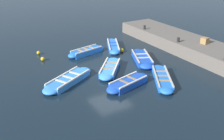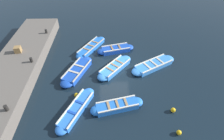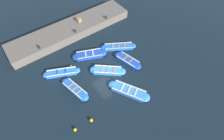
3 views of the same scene
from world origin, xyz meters
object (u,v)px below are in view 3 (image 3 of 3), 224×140
(buoy_orange_near, at_px, (75,130))
(buoy_yellow_far, at_px, (91,120))
(bollard_mid_south, at_px, (106,17))
(wooden_crate, at_px, (79,20))
(boat_drifting, at_px, (128,61))
(boat_far_corner, at_px, (118,47))
(boat_outer_left, at_px, (75,89))
(boat_inner_gap, at_px, (129,91))
(boat_mid_row, at_px, (90,55))
(buoy_white_drifting, at_px, (71,67))
(boat_alongside, at_px, (62,73))
(bollard_north, at_px, (39,47))
(bollard_mid_north, at_px, (75,31))
(boat_bow_out, at_px, (108,71))

(buoy_orange_near, bearing_deg, buoy_yellow_far, 85.56)
(bollard_mid_south, distance_m, wooden_crate, 3.25)
(boat_drifting, xyz_separation_m, buoy_orange_near, (3.02, -7.88, -0.06))
(bollard_mid_south, xyz_separation_m, wooden_crate, (-1.41, -2.93, 0.06))
(boat_far_corner, height_order, boat_outer_left, boat_outer_left)
(boat_drifting, distance_m, boat_inner_gap, 3.61)
(boat_mid_row, bearing_deg, boat_far_corner, 75.11)
(boat_outer_left, height_order, wooden_crate, wooden_crate)
(boat_mid_row, distance_m, boat_drifting, 4.09)
(boat_far_corner, relative_size, boat_outer_left, 1.11)
(boat_outer_left, bearing_deg, buoy_yellow_far, -6.02)
(boat_far_corner, relative_size, buoy_white_drifting, 12.87)
(boat_alongside, distance_m, bollard_mid_south, 8.69)
(bollard_mid_south, bearing_deg, bollard_north, -90.00)
(boat_far_corner, bearing_deg, boat_alongside, -94.22)
(bollard_mid_north, relative_size, bollard_mid_south, 1.00)
(bollard_mid_south, relative_size, buoy_yellow_far, 1.21)
(boat_far_corner, bearing_deg, boat_inner_gap, -28.12)
(boat_alongside, height_order, bollard_north, bollard_north)
(boat_outer_left, distance_m, buoy_orange_near, 3.69)
(boat_mid_row, relative_size, boat_alongside, 1.04)
(boat_inner_gap, bearing_deg, boat_far_corner, 151.88)
(boat_far_corner, bearing_deg, bollard_mid_north, -143.39)
(boat_far_corner, height_order, bollard_north, bollard_north)
(boat_alongside, bearing_deg, wooden_crate, 135.01)
(boat_far_corner, distance_m, buoy_yellow_far, 8.69)
(boat_outer_left, relative_size, buoy_white_drifting, 11.58)
(buoy_orange_near, relative_size, buoy_yellow_far, 0.93)
(buoy_orange_near, relative_size, buoy_white_drifting, 0.93)
(boat_outer_left, height_order, boat_inner_gap, boat_outer_left)
(boat_mid_row, height_order, buoy_orange_near, boat_mid_row)
(boat_bow_out, relative_size, boat_inner_gap, 0.83)
(bollard_mid_north, bearing_deg, boat_drifting, 22.27)
(bollard_mid_south, bearing_deg, boat_outer_left, -52.27)
(boat_far_corner, relative_size, bollard_mid_south, 10.67)
(boat_bow_out, height_order, buoy_orange_near, boat_bow_out)
(boat_far_corner, height_order, buoy_yellow_far, boat_far_corner)
(boat_outer_left, bearing_deg, bollard_north, -173.67)
(boat_inner_gap, relative_size, wooden_crate, 8.54)
(boat_bow_out, height_order, boat_outer_left, boat_outer_left)
(bollard_mid_north, bearing_deg, boat_outer_left, -30.57)
(buoy_orange_near, bearing_deg, boat_mid_row, 139.72)
(buoy_yellow_far, bearing_deg, boat_bow_out, 129.51)
(boat_outer_left, height_order, boat_drifting, same)
(buoy_orange_near, height_order, buoy_white_drifting, buoy_white_drifting)
(boat_inner_gap, bearing_deg, wooden_crate, 174.78)
(bollard_mid_north, xyz_separation_m, buoy_orange_near, (9.22, -5.34, -1.01))
(boat_bow_out, distance_m, boat_inner_gap, 3.02)
(boat_far_corner, distance_m, boat_outer_left, 6.83)
(bollard_mid_south, relative_size, wooden_crate, 0.76)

